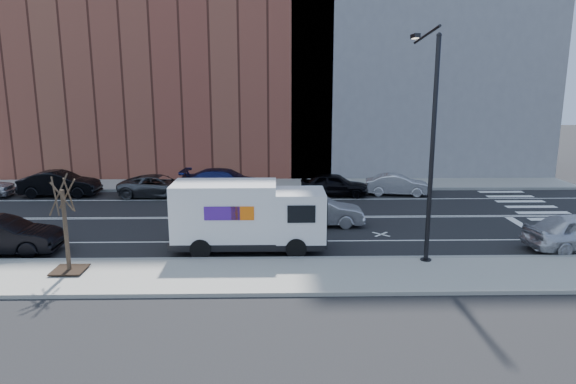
{
  "coord_description": "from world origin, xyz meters",
  "views": [
    {
      "loc": [
        0.97,
        -27.1,
        7.27
      ],
      "look_at": [
        1.54,
        0.08,
        1.4
      ],
      "focal_mm": 32.0,
      "sensor_mm": 36.0,
      "label": 1
    }
  ],
  "objects": [
    {
      "name": "sidewalk_near",
      "position": [
        0.0,
        -8.8,
        0.07
      ],
      "size": [
        44.0,
        3.6,
        0.15
      ],
      "primitive_type": "cube",
      "color": "gray",
      "rests_on": "ground"
    },
    {
      "name": "sidewalk_far",
      "position": [
        0.0,
        8.8,
        0.07
      ],
      "size": [
        44.0,
        3.6,
        0.15
      ],
      "primitive_type": "cube",
      "color": "gray",
      "rests_on": "ground"
    },
    {
      "name": "far_parked_e",
      "position": [
        4.64,
        5.38,
        0.75
      ],
      "size": [
        4.58,
        2.34,
        1.49
      ],
      "primitive_type": "imported",
      "rotation": [
        0.0,
        0.0,
        1.43
      ],
      "color": "black",
      "rests_on": "ground"
    },
    {
      "name": "far_parked_b",
      "position": [
        -13.07,
        5.62,
        0.81
      ],
      "size": [
        4.95,
        1.75,
        1.63
      ],
      "primitive_type": "imported",
      "rotation": [
        0.0,
        0.0,
        1.56
      ],
      "color": "black",
      "rests_on": "ground"
    },
    {
      "name": "streetlight",
      "position": [
        7.0,
        -6.91,
        5.08
      ],
      "size": [
        0.44,
        4.02,
        9.34
      ],
      "color": "black",
      "rests_on": "ground"
    },
    {
      "name": "driving_sedan",
      "position": [
        3.11,
        -1.61,
        0.75
      ],
      "size": [
        4.59,
        1.7,
        1.5
      ],
      "primitive_type": "imported",
      "rotation": [
        0.0,
        0.0,
        1.55
      ],
      "color": "#9C9CA0",
      "rests_on": "ground"
    },
    {
      "name": "crosswalk",
      "position": [
        16.0,
        0.0,
        0.0
      ],
      "size": [
        3.0,
        14.0,
        0.01
      ],
      "primitive_type": null,
      "color": "white",
      "rests_on": "ground"
    },
    {
      "name": "fedex_van",
      "position": [
        -0.34,
        -5.6,
        1.6
      ],
      "size": [
        6.67,
        2.4,
        3.04
      ],
      "rotation": [
        0.0,
        0.0,
        -0.0
      ],
      "color": "black",
      "rests_on": "ground"
    },
    {
      "name": "ground",
      "position": [
        0.0,
        0.0,
        0.0
      ],
      "size": [
        120.0,
        120.0,
        0.0
      ],
      "primitive_type": "plane",
      "color": "black",
      "rests_on": "ground"
    },
    {
      "name": "bldg_brick",
      "position": [
        -8.0,
        15.6,
        11.0
      ],
      "size": [
        26.0,
        10.0,
        22.0
      ],
      "primitive_type": "cube",
      "color": "brown",
      "rests_on": "ground"
    },
    {
      "name": "street_tree",
      "position": [
        -7.0,
        -8.4,
        1.45
      ],
      "size": [
        1.2,
        1.2,
        3.75
      ],
      "color": "black",
      "rests_on": "ground"
    },
    {
      "name": "far_parked_f",
      "position": [
        8.8,
        5.54,
        0.68
      ],
      "size": [
        4.28,
        1.96,
        1.36
      ],
      "primitive_type": "imported",
      "rotation": [
        0.0,
        0.0,
        1.44
      ],
      "color": "silver",
      "rests_on": "ground"
    },
    {
      "name": "bldg_concrete",
      "position": [
        12.0,
        15.6,
        13.0
      ],
      "size": [
        20.0,
        10.0,
        26.0
      ],
      "primitive_type": "cube",
      "color": "slate",
      "rests_on": "ground"
    },
    {
      "name": "curb_far",
      "position": [
        0.0,
        7.0,
        0.08
      ],
      "size": [
        44.0,
        0.25,
        0.17
      ],
      "primitive_type": "cube",
      "color": "gray",
      "rests_on": "ground"
    },
    {
      "name": "far_parked_c",
      "position": [
        -6.66,
        5.36,
        0.7
      ],
      "size": [
        5.17,
        2.62,
        1.4
      ],
      "primitive_type": "imported",
      "rotation": [
        0.0,
        0.0,
        1.51
      ],
      "color": "#424449",
      "rests_on": "ground"
    },
    {
      "name": "near_parked_rear_a",
      "position": [
        -10.87,
        -5.82,
        0.8
      ],
      "size": [
        4.94,
        1.87,
        1.61
      ],
      "primitive_type": "imported",
      "rotation": [
        0.0,
        0.0,
        1.61
      ],
      "color": "black",
      "rests_on": "ground"
    },
    {
      "name": "road_markings",
      "position": [
        0.0,
        0.0,
        0.0
      ],
      "size": [
        40.0,
        8.6,
        0.01
      ],
      "primitive_type": null,
      "color": "white",
      "rests_on": "ground"
    },
    {
      "name": "curb_near",
      "position": [
        0.0,
        -7.0,
        0.08
      ],
      "size": [
        44.0,
        0.25,
        0.17
      ],
      "primitive_type": "cube",
      "color": "gray",
      "rests_on": "ground"
    },
    {
      "name": "far_parked_d",
      "position": [
        -2.4,
        5.91,
        0.84
      ],
      "size": [
        5.95,
        2.82,
        1.68
      ],
      "primitive_type": "imported",
      "rotation": [
        0.0,
        0.0,
        1.49
      ],
      "color": "#161B4D",
      "rests_on": "ground"
    }
  ]
}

